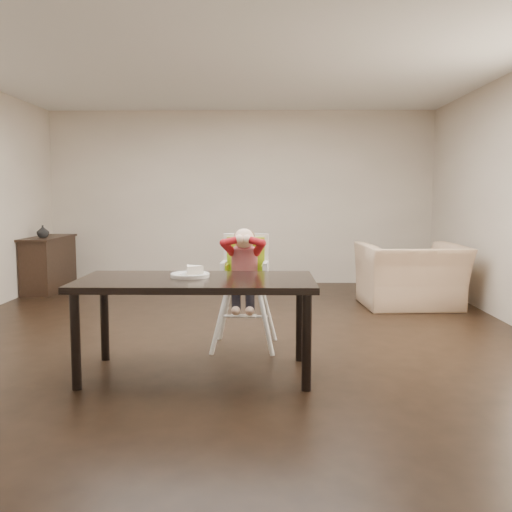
{
  "coord_description": "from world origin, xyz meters",
  "views": [
    {
      "loc": [
        0.35,
        -5.51,
        1.38
      ],
      "look_at": [
        0.29,
        -0.66,
        0.87
      ],
      "focal_mm": 40.0,
      "sensor_mm": 36.0,
      "label": 1
    }
  ],
  "objects_px": {
    "sideboard": "(49,264)",
    "high_chair": "(245,264)",
    "dining_table": "(196,289)",
    "armchair": "(411,265)"
  },
  "relations": [
    {
      "from": "sideboard",
      "to": "high_chair",
      "type": "bearing_deg",
      "value": -46.13
    },
    {
      "from": "dining_table",
      "to": "sideboard",
      "type": "bearing_deg",
      "value": 123.86
    },
    {
      "from": "dining_table",
      "to": "high_chair",
      "type": "bearing_deg",
      "value": 67.28
    },
    {
      "from": "high_chair",
      "to": "sideboard",
      "type": "height_order",
      "value": "high_chair"
    },
    {
      "from": "armchair",
      "to": "sideboard",
      "type": "bearing_deg",
      "value": -17.08
    },
    {
      "from": "dining_table",
      "to": "armchair",
      "type": "height_order",
      "value": "armchair"
    },
    {
      "from": "high_chair",
      "to": "dining_table",
      "type": "bearing_deg",
      "value": -109.32
    },
    {
      "from": "dining_table",
      "to": "high_chair",
      "type": "distance_m",
      "value": 0.89
    },
    {
      "from": "dining_table",
      "to": "high_chair",
      "type": "relative_size",
      "value": 1.65
    },
    {
      "from": "dining_table",
      "to": "sideboard",
      "type": "xyz_separation_m",
      "value": [
        -2.62,
        3.9,
        -0.27
      ]
    }
  ]
}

